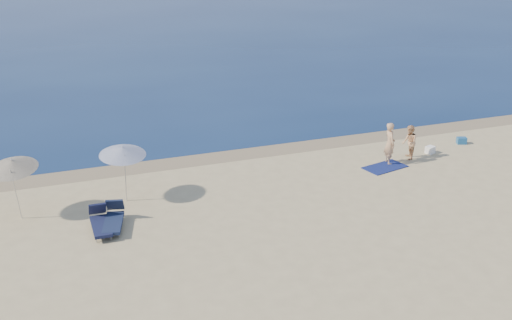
{
  "coord_description": "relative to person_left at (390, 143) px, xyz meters",
  "views": [
    {
      "loc": [
        -11.41,
        -6.64,
        10.35
      ],
      "look_at": [
        -3.06,
        16.0,
        1.0
      ],
      "focal_mm": 45.0,
      "sensor_mm": 36.0,
      "label": 1
    }
  ],
  "objects": [
    {
      "name": "blue_cooler",
      "position": [
        4.63,
        1.03,
        -0.78
      ],
      "size": [
        0.52,
        0.44,
        0.31
      ],
      "primitive_type": "cube",
      "rotation": [
        0.0,
        0.0,
        -0.33
      ],
      "color": "#1B5893",
      "rests_on": "ground"
    },
    {
      "name": "person_left",
      "position": [
        0.0,
        0.0,
        0.0
      ],
      "size": [
        0.55,
        0.75,
        1.87
      ],
      "primitive_type": "imported",
      "rotation": [
        0.0,
        0.0,
        1.4
      ],
      "color": "tan",
      "rests_on": "ground"
    },
    {
      "name": "lounger_right",
      "position": [
        -12.29,
        -2.02,
        -0.63
      ],
      "size": [
        1.06,
        1.97,
        0.83
      ],
      "rotation": [
        0.0,
        0.0,
        -0.25
      ],
      "color": "#16203D",
      "rests_on": "ground"
    },
    {
      "name": "white_bag",
      "position": [
        2.46,
        0.44,
        -0.77
      ],
      "size": [
        0.48,
        0.44,
        0.33
      ],
      "primitive_type": "cube",
      "rotation": [
        0.0,
        0.0,
        0.35
      ],
      "color": "white",
      "rests_on": "ground"
    },
    {
      "name": "beach_towel",
      "position": [
        -0.4,
        -0.38,
        -0.92
      ],
      "size": [
        2.06,
        1.45,
        0.03
      ],
      "primitive_type": "cube",
      "rotation": [
        0.0,
        0.0,
        0.24
      ],
      "color": "#0F184D",
      "rests_on": "ground"
    },
    {
      "name": "wet_sand_strip",
      "position": [
        -3.18,
        3.38,
        -0.93
      ],
      "size": [
        240.0,
        1.6,
        0.0
      ],
      "primitive_type": "cube",
      "color": "#847254",
      "rests_on": "ground"
    },
    {
      "name": "lounger_left",
      "position": [
        -12.76,
        -2.13,
        -0.64
      ],
      "size": [
        0.62,
        1.85,
        0.81
      ],
      "rotation": [
        0.0,
        0.0,
        -0.01
      ],
      "color": "#151A39",
      "rests_on": "ground"
    },
    {
      "name": "person_right",
      "position": [
        1.13,
        0.2,
        -0.16
      ],
      "size": [
        0.83,
        0.92,
        1.55
      ],
      "primitive_type": "imported",
      "rotation": [
        0.0,
        0.0,
        -1.97
      ],
      "color": "tan",
      "rests_on": "ground"
    },
    {
      "name": "umbrella_far",
      "position": [
        -15.39,
        0.05,
        1.09
      ],
      "size": [
        2.34,
        2.35,
        2.38
      ],
      "rotation": [
        0.0,
        0.0,
        -0.43
      ],
      "color": "silver",
      "rests_on": "ground"
    },
    {
      "name": "umbrella_near",
      "position": [
        -11.49,
        0.21,
        1.04
      ],
      "size": [
        1.81,
        1.83,
        2.3
      ],
      "rotation": [
        0.0,
        0.0,
        0.03
      ],
      "color": "silver",
      "rests_on": "ground"
    }
  ]
}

